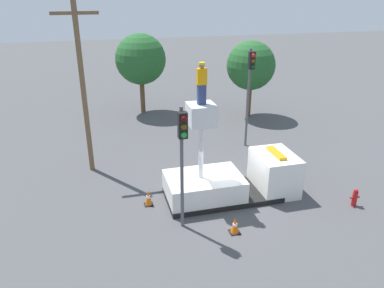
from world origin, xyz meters
The scene contains 11 objects.
ground_plane centered at (0.00, 0.00, 0.00)m, with size 120.00×120.00×0.00m, color #4C4C4F.
bucket_truck centered at (0.51, 0.00, 0.87)m, with size 6.18×2.46×4.65m.
worker centered at (-1.06, 0.00, 5.53)m, with size 0.40×0.26×1.75m.
traffic_light_pole centered at (-2.34, -1.92, 3.67)m, with size 0.34×0.57×5.18m.
traffic_light_across centered at (3.45, 5.45, 4.21)m, with size 0.34×0.57×5.98m.
fire_hydrant centered at (5.55, -2.23, 0.42)m, with size 0.47×0.23×0.86m.
traffic_cone_rear centered at (-3.47, 0.20, 0.36)m, with size 0.40×0.40×0.76m.
traffic_cone_curbside centered at (-0.41, -2.76, 0.33)m, with size 0.43×0.43×0.69m.
tree_left_bg centered at (-1.82, 13.96, 4.16)m, with size 3.81×3.81×6.08m.
tree_right_bg centered at (5.89, 11.03, 3.85)m, with size 3.58×3.58×5.66m.
utility_pole centered at (-5.90, 4.57, 4.67)m, with size 2.20×0.26×8.68m.
Camera 1 is at (-5.26, -14.51, 9.19)m, focal length 35.00 mm.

